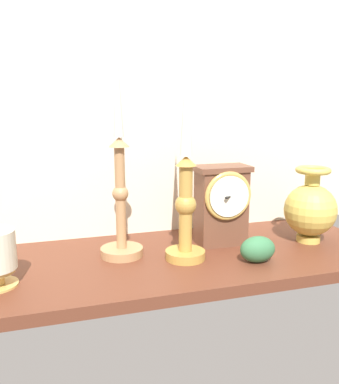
# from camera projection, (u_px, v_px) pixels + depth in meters

# --- Properties ---
(ground_plane) EXTENTS (1.00, 0.36, 0.02)m
(ground_plane) POSITION_uv_depth(u_px,v_px,m) (162.00, 262.00, 0.89)
(ground_plane) COLOR #5B2E1E
(back_wall) EXTENTS (1.20, 0.02, 0.65)m
(back_wall) POSITION_uv_depth(u_px,v_px,m) (140.00, 101.00, 1.00)
(back_wall) COLOR beige
(back_wall) RESTS_ON ground_plane
(mantel_clock) EXTENTS (0.12, 0.09, 0.18)m
(mantel_clock) POSITION_uv_depth(u_px,v_px,m) (222.00, 204.00, 0.95)
(mantel_clock) COLOR brown
(mantel_clock) RESTS_ON ground_plane
(candlestick_tall_left) EXTENTS (0.09, 0.09, 0.44)m
(candlestick_tall_left) POSITION_uv_depth(u_px,v_px,m) (120.00, 193.00, 0.87)
(candlestick_tall_left) COLOR #AB7F53
(candlestick_tall_left) RESTS_ON ground_plane
(candlestick_tall_center) EXTENTS (0.08, 0.08, 0.43)m
(candlestick_tall_center) POSITION_uv_depth(u_px,v_px,m) (186.00, 191.00, 0.85)
(candlestick_tall_center) COLOR #B4893C
(candlestick_tall_center) RESTS_ON ground_plane
(brass_vase_bulbous) EXTENTS (0.12, 0.12, 0.18)m
(brass_vase_bulbous) POSITION_uv_depth(u_px,v_px,m) (310.00, 208.00, 0.97)
(brass_vase_bulbous) COLOR gold
(brass_vase_bulbous) RESTS_ON ground_plane
(ivy_sprig) EXTENTS (0.08, 0.05, 0.05)m
(ivy_sprig) POSITION_uv_depth(u_px,v_px,m) (258.00, 249.00, 0.86)
(ivy_sprig) COLOR #346D43
(ivy_sprig) RESTS_ON ground_plane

